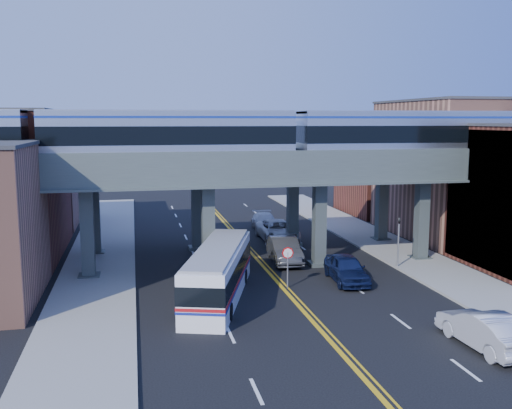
% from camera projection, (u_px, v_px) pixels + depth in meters
% --- Properties ---
extents(ground, '(120.00, 120.00, 0.00)m').
position_uv_depth(ground, '(296.00, 303.00, 32.67)').
color(ground, black).
rests_on(ground, ground).
extents(sidewalk_west, '(5.00, 70.00, 0.16)m').
position_uv_depth(sidewalk_west, '(99.00, 269.00, 39.93)').
color(sidewalk_west, gray).
rests_on(sidewalk_west, ground).
extents(sidewalk_east, '(5.00, 70.00, 0.16)m').
position_uv_depth(sidewalk_east, '(402.00, 253.00, 44.73)').
color(sidewalk_east, gray).
rests_on(sidewalk_east, ground).
extents(building_west_b, '(8.00, 14.00, 11.00)m').
position_uv_depth(building_west_b, '(6.00, 185.00, 43.48)').
color(building_west_b, brown).
rests_on(building_west_b, ground).
extents(building_west_c, '(8.00, 10.00, 8.00)m').
position_uv_depth(building_west_c, '(35.00, 186.00, 56.27)').
color(building_west_c, '#A46A55').
rests_on(building_west_c, ground).
extents(building_east_b, '(8.00, 14.00, 12.00)m').
position_uv_depth(building_east_b, '(445.00, 170.00, 51.12)').
color(building_east_b, '#A46A55').
rests_on(building_east_b, ground).
extents(building_east_c, '(8.00, 10.00, 9.00)m').
position_uv_depth(building_east_c, '(383.00, 173.00, 63.91)').
color(building_east_c, brown).
rests_on(building_east_c, ground).
extents(mural_panel, '(0.10, 9.50, 9.50)m').
position_uv_depth(mural_panel, '(486.00, 204.00, 38.88)').
color(mural_panel, teal).
rests_on(mural_panel, ground).
extents(elevated_viaduct_near, '(52.00, 3.60, 7.40)m').
position_uv_depth(elevated_viaduct_near, '(265.00, 177.00, 39.46)').
color(elevated_viaduct_near, '#3E4846').
rests_on(elevated_viaduct_near, ground).
extents(elevated_viaduct_far, '(52.00, 3.60, 7.40)m').
position_uv_depth(elevated_viaduct_far, '(246.00, 169.00, 46.23)').
color(elevated_viaduct_far, '#3E4846').
rests_on(elevated_viaduct_far, ground).
extents(transit_train, '(50.81, 3.19, 3.72)m').
position_uv_depth(transit_train, '(170.00, 135.00, 37.68)').
color(transit_train, black).
rests_on(transit_train, elevated_viaduct_near).
extents(stop_sign, '(0.76, 0.09, 2.63)m').
position_uv_depth(stop_sign, '(288.00, 261.00, 35.38)').
color(stop_sign, slate).
rests_on(stop_sign, ground).
extents(traffic_signal, '(0.15, 0.18, 4.10)m').
position_uv_depth(traffic_signal, '(399.00, 236.00, 40.06)').
color(traffic_signal, slate).
rests_on(traffic_signal, ground).
extents(transit_bus, '(5.86, 11.63, 2.94)m').
position_uv_depth(transit_bus, '(219.00, 273.00, 33.37)').
color(transit_bus, white).
rests_on(transit_bus, ground).
extents(car_lane_a, '(2.44, 5.27, 1.75)m').
position_uv_depth(car_lane_a, '(346.00, 269.00, 36.94)').
color(car_lane_a, '#10183B').
rests_on(car_lane_a, ground).
extents(car_lane_b, '(2.36, 5.68, 1.83)m').
position_uv_depth(car_lane_b, '(284.00, 250.00, 41.99)').
color(car_lane_b, '#323335').
rests_on(car_lane_b, ground).
extents(car_lane_c, '(3.00, 6.37, 1.76)m').
position_uv_depth(car_lane_c, '(278.00, 231.00, 49.52)').
color(car_lane_c, silver).
rests_on(car_lane_c, ground).
extents(car_lane_d, '(2.75, 5.68, 1.59)m').
position_uv_depth(car_lane_d, '(265.00, 222.00, 54.18)').
color(car_lane_d, '#B9B8BD').
rests_on(car_lane_d, ground).
extents(car_parked_curb, '(2.14, 5.38, 1.74)m').
position_uv_depth(car_parked_curb, '(484.00, 329.00, 26.20)').
color(car_parked_curb, silver).
rests_on(car_parked_curb, ground).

